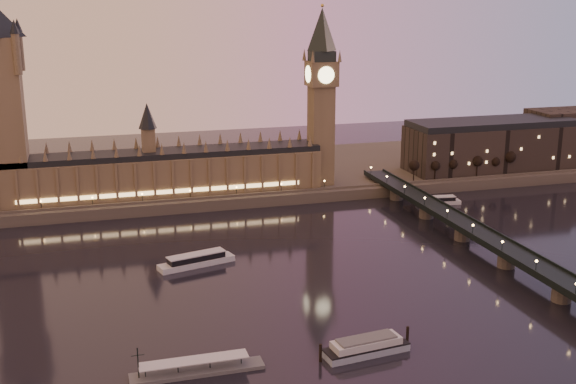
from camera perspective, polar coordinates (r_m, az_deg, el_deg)
name	(u,v)px	position (r m, az deg, el deg)	size (l,w,h in m)	color
ground	(290,273)	(307.73, 0.18, -6.44)	(700.00, 700.00, 0.00)	black
far_embankment	(263,174)	(466.58, -1.96, 1.43)	(560.00, 130.00, 6.00)	#423D35
palace_of_westminster	(161,167)	(408.18, -10.04, 1.92)	(180.00, 26.62, 52.00)	brown
big_ben	(321,86)	(420.89, 2.66, 8.37)	(17.68, 17.68, 104.00)	brown
westminster_bridge	(483,241)	(341.46, 15.14, -3.79)	(13.20, 260.00, 15.30)	black
city_block	(519,141)	(498.65, 17.79, 3.86)	(155.00, 45.00, 34.00)	black
bare_tree_0	(415,166)	(439.33, 10.03, 2.04)	(6.37, 6.37, 12.95)	black
bare_tree_1	(435,165)	(445.25, 11.57, 2.14)	(6.37, 6.37, 12.95)	black
bare_tree_2	(455,163)	(451.48, 13.07, 2.23)	(6.37, 6.37, 12.95)	black
bare_tree_3	(474,162)	(458.01, 14.52, 2.32)	(6.37, 6.37, 12.95)	black
bare_tree_4	(494,161)	(464.83, 15.94, 2.40)	(6.37, 6.37, 12.95)	black
bare_tree_5	(512,159)	(471.92, 17.31, 2.48)	(6.37, 6.37, 12.95)	black
cruise_boat_a	(196,260)	(318.00, -7.25, -5.37)	(34.81, 15.90, 5.45)	silver
cruise_boat_b	(438,201)	(417.09, 11.79, -0.67)	(25.66, 9.36, 4.63)	silver
moored_barge	(366,346)	(242.53, 6.20, -12.04)	(33.18, 11.48, 6.12)	#94A5BC
pontoon_pier	(197,370)	(232.32, -7.22, -13.75)	(41.78, 6.96, 11.14)	#595B5E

